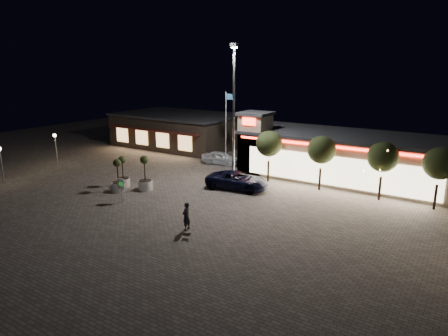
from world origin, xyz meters
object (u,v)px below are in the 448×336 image
Objects in this scene: pedestrian at (186,216)px; planter_mid at (118,181)px; pickup_truck at (237,180)px; planter_left at (123,177)px; valet_sign at (121,186)px; white_sedan at (221,158)px.

planter_mid reaches higher than pedestrian.
pedestrian reaches higher than pickup_truck.
valet_sign is at bearing -44.99° from planter_left.
planter_mid reaches higher than white_sedan.
pedestrian is 10.57m from planter_mid.
planter_left is (-8.86, -5.01, 0.11)m from pickup_truck.
pickup_truck is at bearing 29.48° from planter_left.
pedestrian is at bearing -22.97° from planter_left.
pickup_truck is 9.95m from valet_sign.
planter_left is at bearing 159.28° from white_sedan.
pickup_truck is 9.01m from white_sedan.
pedestrian is (7.89, -16.20, 0.20)m from white_sedan.
planter_mid is 3.02m from valet_sign.
planter_mid is (-2.14, -12.85, 0.16)m from white_sedan.
pickup_truck is 1.90× the size of planter_mid.
valet_sign is (-5.85, -8.02, 0.59)m from pickup_truck.
valet_sign is at bearing 133.91° from pickup_truck.
planter_mid reaches higher than valet_sign.
planter_mid is at bearing 117.02° from pickup_truck.
planter_left reaches higher than valet_sign.
planter_left is (-2.80, -11.67, 0.14)m from white_sedan.
pickup_truck is 1.28× the size of white_sedan.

